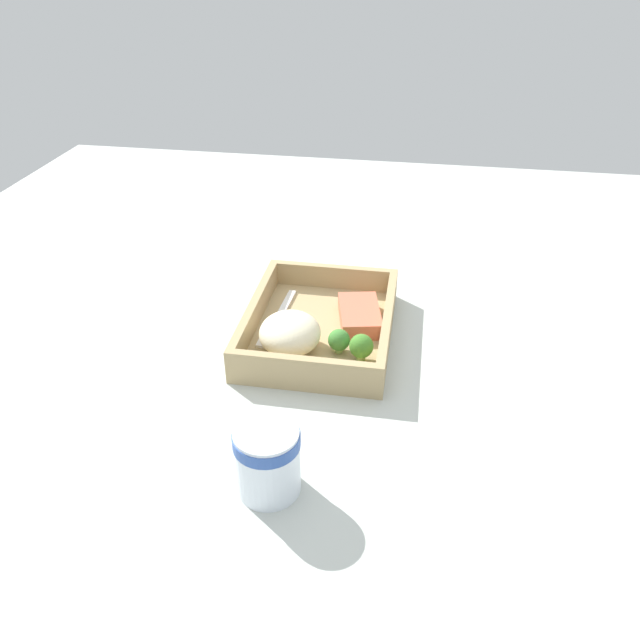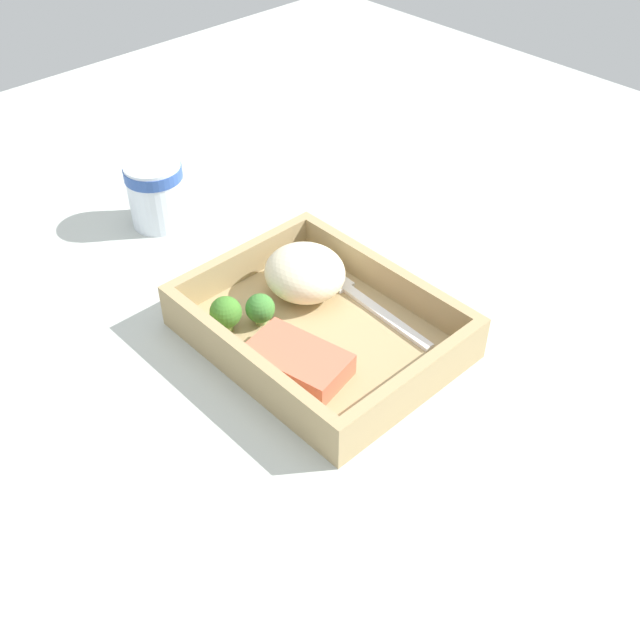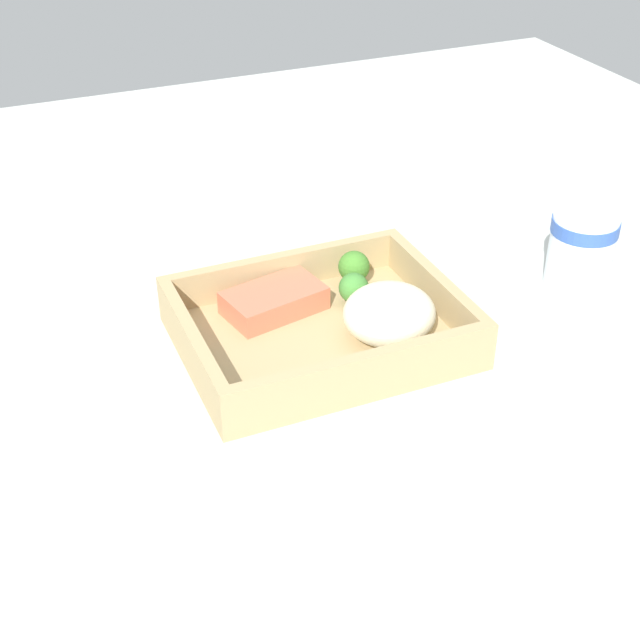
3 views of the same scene
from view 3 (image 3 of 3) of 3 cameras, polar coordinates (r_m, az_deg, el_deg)
ground_plane at (r=87.10cm, az=0.00°, el=-2.03°), size 160.00×160.00×2.00cm
takeout_tray at (r=86.19cm, az=0.00°, el=-1.17°), size 26.34×20.54×1.20cm
tray_rim at (r=84.81cm, az=0.00°, el=0.21°), size 26.34×20.54×3.75cm
salmon_fillet at (r=88.64cm, az=-2.96°, el=1.25°), size 10.66×7.59×2.42cm
mashed_potatoes at (r=84.07cm, az=4.46°, el=0.40°), size 8.87×8.46×5.30cm
broccoli_floret_1 at (r=92.20cm, az=2.19°, el=3.39°), size 3.28×3.28×3.97cm
broccoli_floret_2 at (r=89.34cm, az=2.17°, el=2.04°), size 3.05×3.05×3.44cm
fork at (r=80.64cm, az=1.48°, el=-3.20°), size 15.87×2.58×0.44cm
paper_cup at (r=97.58cm, az=16.39°, el=4.51°), size 6.98×6.98×8.15cm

